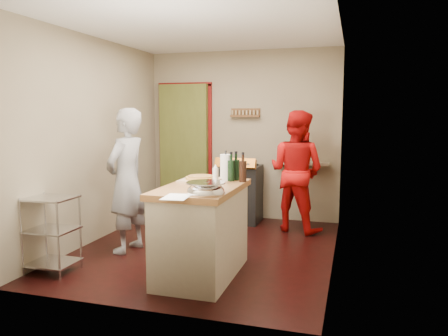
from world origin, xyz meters
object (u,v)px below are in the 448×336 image
at_px(island, 202,229).
at_px(stove, 240,193).
at_px(person_stripe, 126,181).
at_px(wire_shelving, 51,231).
at_px(person_red, 296,171).

bearing_deg(island, stove, 95.00).
xyz_separation_m(stove, person_stripe, (-0.93, -1.76, 0.40)).
bearing_deg(wire_shelving, stove, 63.15).
bearing_deg(person_stripe, person_red, 137.25).
xyz_separation_m(stove, person_red, (0.87, -0.25, 0.39)).
distance_m(stove, person_stripe, 2.03).
relative_size(person_stripe, person_red, 1.01).
bearing_deg(stove, person_red, -15.75).
bearing_deg(island, person_red, 71.62).
height_order(stove, person_stripe, person_stripe).
bearing_deg(island, wire_shelving, -167.10).
bearing_deg(person_stripe, island, 72.79).
bearing_deg(person_red, wire_shelving, 68.09).
bearing_deg(person_stripe, wire_shelving, -17.73).
bearing_deg(wire_shelving, person_red, 47.21).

